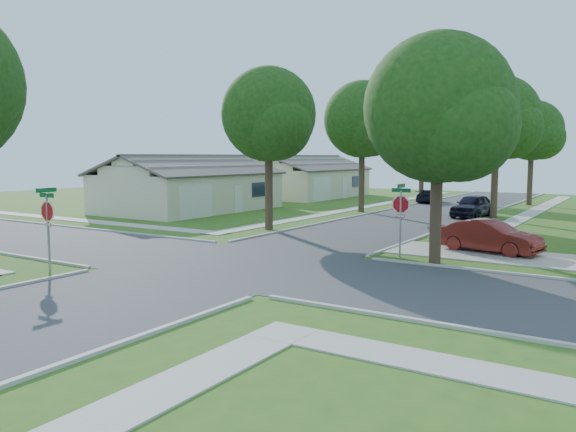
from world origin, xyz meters
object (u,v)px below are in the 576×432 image
(tree_e_mid, at_px, (498,122))
(tree_ne_corner, at_px, (440,115))
(tree_w_near, at_px, (269,119))
(car_driveway, at_px, (490,236))
(tree_e_far, at_px, (533,133))
(tree_w_mid, at_px, (363,123))
(stop_sign_sw, at_px, (48,215))
(car_curb_west, at_px, (429,196))
(tree_e_near, at_px, (438,122))
(house_nw_near, at_px, (191,190))
(car_curb_east, at_px, (473,206))
(house_nw_far, at_px, (306,182))
(tree_w_far, at_px, (423,141))
(stop_sign_ne, at_px, (401,207))

(tree_e_mid, height_order, tree_ne_corner, tree_e_mid)
(tree_w_near, relative_size, car_driveway, 2.13)
(tree_e_far, relative_size, tree_w_mid, 0.91)
(stop_sign_sw, bearing_deg, car_curb_west, 87.64)
(tree_e_near, bearing_deg, house_nw_near, 163.89)
(tree_ne_corner, height_order, car_curb_west, tree_ne_corner)
(tree_e_near, xyz_separation_m, tree_e_far, (0.00, 25.00, 0.34))
(tree_w_mid, relative_size, car_curb_east, 2.10)
(tree_e_far, distance_m, tree_w_near, 26.71)
(stop_sign_sw, relative_size, tree_e_near, 0.36)
(tree_e_near, xyz_separation_m, car_curb_west, (-7.95, 22.75, -5.07))
(tree_e_near, distance_m, tree_w_near, 9.41)
(house_nw_far, bearing_deg, stop_sign_sw, -72.90)
(tree_e_near, relative_size, tree_w_far, 1.03)
(tree_w_mid, distance_m, car_curb_east, 9.72)
(house_nw_near, distance_m, car_curb_west, 21.10)
(stop_sign_sw, xyz_separation_m, tree_ne_corner, (11.06, 8.91, 3.56))
(tree_w_mid, relative_size, car_driveway, 2.27)
(tree_w_mid, bearing_deg, stop_sign_sw, -90.13)
(car_curb_east, bearing_deg, house_nw_far, 156.61)
(stop_sign_sw, relative_size, car_driveway, 0.71)
(tree_w_near, xyz_separation_m, tree_w_mid, (0.00, 12.00, 0.37))
(car_curb_west, bearing_deg, tree_ne_corner, 103.92)
(tree_w_far, xyz_separation_m, house_nw_far, (-11.34, -2.01, -3.99))
(tree_ne_corner, distance_m, car_driveway, 6.17)
(car_curb_west, bearing_deg, stop_sign_ne, 101.06)
(tree_w_far, bearing_deg, house_nw_far, -169.95)
(tree_e_near, height_order, tree_w_far, tree_e_near)
(tree_w_near, xyz_separation_m, tree_ne_corner, (11.00, -4.80, -0.52))
(stop_sign_ne, height_order, tree_e_far, tree_e_far)
(stop_sign_sw, height_order, tree_w_far, tree_w_far)
(car_driveway, bearing_deg, stop_sign_ne, 150.46)
(car_curb_east, bearing_deg, car_driveway, -67.99)
(car_curb_east, bearing_deg, tree_e_mid, -18.66)
(tree_ne_corner, bearing_deg, car_driveway, 72.46)
(tree_w_mid, xyz_separation_m, car_curb_east, (7.84, 0.68, -5.71))
(tree_e_far, bearing_deg, tree_w_near, -110.60)
(stop_sign_ne, relative_size, tree_w_near, 0.33)
(tree_w_near, bearing_deg, tree_e_near, -0.00)
(car_curb_east, bearing_deg, tree_ne_corner, -74.89)
(tree_e_far, bearing_deg, tree_w_mid, -125.85)
(tree_w_near, bearing_deg, tree_e_mid, 51.92)
(stop_sign_ne, height_order, tree_w_mid, tree_w_mid)
(house_nw_near, height_order, car_curb_west, house_nw_near)
(tree_e_near, distance_m, tree_e_far, 25.00)
(stop_sign_ne, height_order, tree_w_far, tree_w_far)
(stop_sign_sw, height_order, car_curb_west, stop_sign_sw)
(car_driveway, bearing_deg, tree_ne_corner, 175.09)
(tree_w_near, bearing_deg, car_curb_east, 58.25)
(stop_sign_sw, relative_size, house_nw_far, 0.22)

